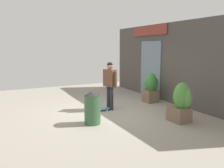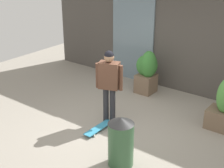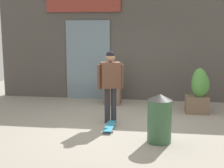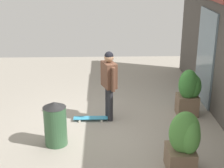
{
  "view_description": "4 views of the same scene",
  "coord_description": "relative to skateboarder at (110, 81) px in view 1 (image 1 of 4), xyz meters",
  "views": [
    {
      "loc": [
        6.93,
        -3.47,
        2.28
      ],
      "look_at": [
        -0.26,
        0.2,
        0.94
      ],
      "focal_mm": 36.33,
      "sensor_mm": 36.0,
      "label": 1
    },
    {
      "loc": [
        3.89,
        -5.29,
        3.81
      ],
      "look_at": [
        -0.26,
        0.2,
        0.94
      ],
      "focal_mm": 53.1,
      "sensor_mm": 36.0,
      "label": 2
    },
    {
      "loc": [
        0.81,
        -7.11,
        2.22
      ],
      "look_at": [
        -0.26,
        0.2,
        0.94
      ],
      "focal_mm": 50.3,
      "sensor_mm": 36.0,
      "label": 3
    },
    {
      "loc": [
        7.35,
        -0.03,
        3.77
      ],
      "look_at": [
        -0.26,
        0.2,
        0.94
      ],
      "focal_mm": 54.57,
      "sensor_mm": 36.0,
      "label": 4
    }
  ],
  "objects": [
    {
      "name": "planter_box_left",
      "position": [
        -0.21,
        2.01,
        -0.41
      ],
      "size": [
        0.6,
        0.58,
        1.22
      ],
      "color": "brown",
      "rests_on": "ground_plane"
    },
    {
      "name": "skateboard",
      "position": [
        0.05,
        -0.46,
        -1.01
      ],
      "size": [
        0.24,
        0.84,
        0.08
      ],
      "rotation": [
        0.0,
        0.0,
        -1.57
      ],
      "color": "teal",
      "rests_on": "ground_plane"
    },
    {
      "name": "ground_plane",
      "position": [
        0.28,
        -0.13,
        -1.07
      ],
      "size": [
        12.0,
        12.0,
        0.0
      ],
      "primitive_type": "plane",
      "color": "gray"
    },
    {
      "name": "building_facade",
      "position": [
        0.23,
        2.77,
        0.54
      ],
      "size": [
        8.7,
        0.31,
        3.23
      ],
      "color": "#4C4742",
      "rests_on": "ground_plane"
    },
    {
      "name": "trash_bin",
      "position": [
        1.16,
        -1.16,
        -0.58
      ],
      "size": [
        0.49,
        0.49,
        0.98
      ],
      "color": "#335938",
      "rests_on": "ground_plane"
    },
    {
      "name": "planter_box_right",
      "position": [
        2.22,
        1.33,
        -0.45
      ],
      "size": [
        0.62,
        0.57,
        1.22
      ],
      "color": "brown",
      "rests_on": "ground_plane"
    },
    {
      "name": "skateboarder",
      "position": [
        0.0,
        0.0,
        0.0
      ],
      "size": [
        0.6,
        0.4,
        1.74
      ],
      "rotation": [
        0.0,
        0.0,
        -1.22
      ],
      "color": "#28282D",
      "rests_on": "ground_plane"
    }
  ]
}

